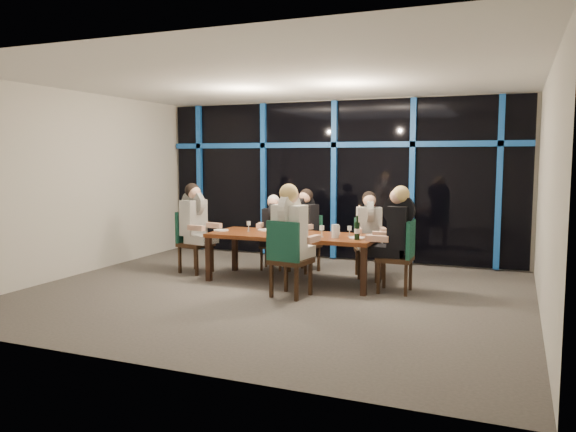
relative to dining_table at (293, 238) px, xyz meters
The scene contains 29 objects.
room 1.56m from the dining_table, 90.00° to the right, with size 7.04×7.00×3.02m.
window_wall 2.30m from the dining_table, 89.70° to the left, with size 6.86×0.43×2.94m.
dining_table is the anchor object (origin of this frame).
chair_far_left 1.14m from the dining_table, 128.77° to the left, with size 0.48×0.48×0.88m.
chair_far_mid 0.91m from the dining_table, 95.93° to the left, with size 0.56×0.56×0.96m.
chair_far_right 1.31m from the dining_table, 41.55° to the left, with size 0.57×0.57×0.95m.
chair_end_left 1.87m from the dining_table, behind, with size 0.56×0.56×1.02m.
chair_end_right 1.70m from the dining_table, ahead, with size 0.49×0.49×1.04m.
chair_near_mid 1.00m from the dining_table, 72.55° to the right, with size 0.56×0.56×1.07m.
diner_far_left 1.07m from the dining_table, 130.67° to the left, with size 0.48×0.58×0.85m.
diner_far_mid 0.86m from the dining_table, 98.22° to the left, with size 0.57×0.65×0.93m.
diner_far_right 1.30m from the dining_table, 38.17° to the left, with size 0.58×0.65×0.92m.
diner_end_left 1.80m from the dining_table, behind, with size 0.68×0.56×1.00m.
diner_end_right 1.64m from the dining_table, ahead, with size 0.65×0.52×1.02m.
diner_near_mid 0.97m from the dining_table, 70.06° to the right, with size 0.57×0.70×1.04m.
plate_far_left 0.64m from the dining_table, 157.00° to the left, with size 0.24×0.24×0.01m, color white.
plate_far_mid 0.41m from the dining_table, 136.16° to the left, with size 0.24×0.24×0.01m, color white.
plate_far_right 1.24m from the dining_table, 12.35° to the left, with size 0.24×0.24×0.01m, color white.
plate_end_left 1.23m from the dining_table, behind, with size 0.24×0.24×0.01m, color white.
plate_end_right 1.04m from the dining_table, ahead, with size 0.24×0.24×0.01m, color white.
plate_near_mid 0.50m from the dining_table, 37.23° to the right, with size 0.24×0.24×0.01m, color white.
wine_bottle 1.11m from the dining_table, 10.55° to the right, with size 0.08×0.08×0.35m.
water_pitcher 0.77m from the dining_table, 11.57° to the right, with size 0.12×0.11×0.20m.
tea_light 0.20m from the dining_table, 133.47° to the right, with size 0.06×0.06×0.03m, color #FFA84C.
wine_glass_a 0.39m from the dining_table, 166.79° to the right, with size 0.07×0.07×0.17m.
wine_glass_b 0.26m from the dining_table, 66.36° to the left, with size 0.06×0.06×0.17m.
wine_glass_c 0.57m from the dining_table, 14.26° to the right, with size 0.07×0.07×0.17m.
wine_glass_d 0.80m from the dining_table, behind, with size 0.06×0.06×0.16m.
wine_glass_e 0.90m from the dining_table, ahead, with size 0.06×0.06×0.16m.
Camera 1 is at (3.16, -7.17, 1.93)m, focal length 35.00 mm.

